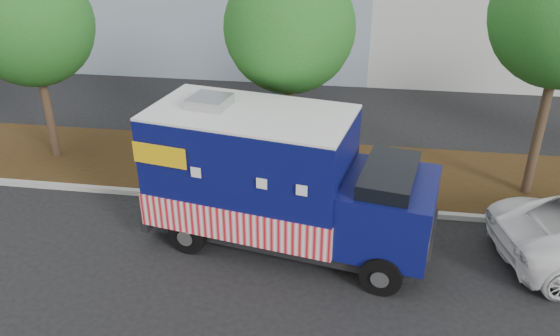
# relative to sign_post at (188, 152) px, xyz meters

# --- Properties ---
(ground) EXTENTS (120.00, 120.00, 0.00)m
(ground) POSITION_rel_sign_post_xyz_m (3.05, -1.92, -1.20)
(ground) COLOR black
(ground) RESTS_ON ground
(curb) EXTENTS (120.00, 0.18, 0.15)m
(curb) POSITION_rel_sign_post_xyz_m (3.05, -0.52, -1.12)
(curb) COLOR #9E9E99
(curb) RESTS_ON ground
(mulch_strip) EXTENTS (120.00, 4.00, 0.15)m
(mulch_strip) POSITION_rel_sign_post_xyz_m (3.05, 1.58, -1.12)
(mulch_strip) COLOR black
(mulch_strip) RESTS_ON ground
(tree_a) EXTENTS (3.64, 3.64, 6.17)m
(tree_a) POSITION_rel_sign_post_xyz_m (-4.92, 1.36, 3.14)
(tree_a) COLOR #38281C
(tree_a) RESTS_ON ground
(tree_b) EXTENTS (3.48, 3.48, 6.35)m
(tree_b) POSITION_rel_sign_post_xyz_m (2.76, 0.89, 3.39)
(tree_b) COLOR #38281C
(tree_b) RESTS_ON ground
(sign_post) EXTENTS (0.06, 0.06, 2.40)m
(sign_post) POSITION_rel_sign_post_xyz_m (0.00, 0.00, 0.00)
(sign_post) COLOR #473828
(sign_post) RESTS_ON ground
(food_truck) EXTENTS (7.17, 3.73, 3.60)m
(food_truck) POSITION_rel_sign_post_xyz_m (2.85, -2.19, 0.43)
(food_truck) COLOR black
(food_truck) RESTS_ON ground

